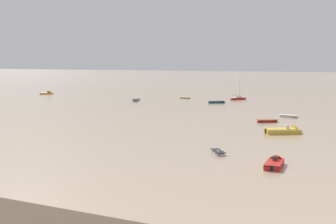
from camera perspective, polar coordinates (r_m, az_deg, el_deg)
motorboat_moored_0 at (r=64.38m, az=15.45°, el=-2.48°), size 5.77×4.55×1.92m
rowboat_moored_1 at (r=75.24m, az=12.92°, el=-1.19°), size 3.86×3.08×0.59m
motorboat_moored_1 at (r=140.00m, az=-15.50°, el=2.36°), size 4.21×3.74×1.60m
rowboat_moored_2 at (r=107.21m, az=6.41°, el=1.27°), size 4.54×3.70×0.70m
rowboat_moored_3 at (r=48.90m, az=6.59°, el=-5.32°), size 2.57×2.96×0.46m
motorboat_moored_2 at (r=44.44m, az=13.92°, el=-6.60°), size 1.76×4.40×1.47m
rowboat_moored_5 at (r=82.93m, az=15.57°, el=-0.54°), size 3.87×2.05×0.58m
sailboat_moored_2 at (r=117.97m, az=9.23°, el=1.76°), size 4.48×5.62×6.25m
rowboat_moored_7 at (r=113.21m, az=-4.21°, el=1.58°), size 2.51×4.53×0.68m
rowboat_moored_8 at (r=120.35m, az=2.26°, el=1.88°), size 3.33×1.34×0.52m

